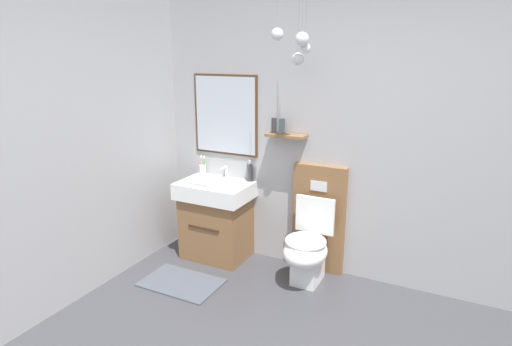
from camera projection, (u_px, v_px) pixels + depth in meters
wall_back at (383, 138)px, 3.55m from camera, size 4.41×0.55×2.53m
bath_mat at (181, 283)px, 3.78m from camera, size 0.68×0.44×0.01m
vanity_sink_left at (217, 218)px, 4.19m from camera, size 0.68×0.51×0.76m
tap_on_left_sink at (226, 170)px, 4.23m from camera, size 0.03×0.13×0.11m
toilet at (312, 238)px, 3.79m from camera, size 0.48×0.62×1.00m
toothbrush_cup at (203, 169)px, 4.34m from camera, size 0.07×0.07×0.19m
soap_dispenser at (250, 172)px, 4.11m from camera, size 0.06×0.06×0.20m
folded_hand_towel at (203, 184)px, 3.97m from camera, size 0.22×0.16×0.04m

